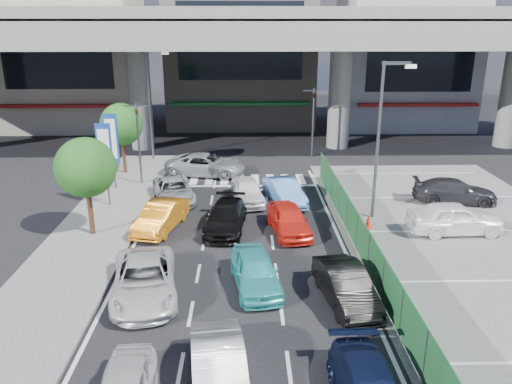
{
  "coord_description": "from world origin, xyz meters",
  "views": [
    {
      "loc": [
        0.35,
        -18.28,
        9.62
      ],
      "look_at": [
        0.86,
        4.47,
        1.99
      ],
      "focal_mm": 35.0,
      "sensor_mm": 36.0,
      "label": 1
    }
  ],
  "objects_px": {
    "traffic_light_right": "(314,105)",
    "taxi_orange_left": "(161,216)",
    "traffic_light_left": "(137,123)",
    "street_lamp_left": "(152,96)",
    "tree_near": "(86,168)",
    "signboard_near": "(105,153)",
    "hatch_black_mid_right": "(346,286)",
    "taxi_teal_mid": "(255,271)",
    "wagon_silver_front_left": "(174,191)",
    "parked_sedan_white": "(455,218)",
    "crossing_wagon_silver": "(206,165)",
    "sedan_black_mid": "(226,218)",
    "taxi_orange_right": "(289,220)",
    "kei_truck_front_right": "(284,191)",
    "signboard_far": "(111,141)",
    "sedan_white_front_mid": "(247,191)",
    "street_lamp_right": "(382,128)",
    "hatch_white_back_mid": "(219,372)",
    "traffic_cone": "(368,222)",
    "tree_far": "(121,125)"
  },
  "relations": [
    {
      "from": "taxi_teal_mid",
      "to": "traffic_cone",
      "type": "distance_m",
      "value": 7.99
    },
    {
      "from": "traffic_light_right",
      "to": "parked_sedan_white",
      "type": "relative_size",
      "value": 1.15
    },
    {
      "from": "traffic_cone",
      "to": "street_lamp_left",
      "type": "bearing_deg",
      "value": 133.21
    },
    {
      "from": "street_lamp_right",
      "to": "taxi_orange_left",
      "type": "bearing_deg",
      "value": -173.16
    },
    {
      "from": "hatch_white_back_mid",
      "to": "sedan_black_mid",
      "type": "height_order",
      "value": "hatch_white_back_mid"
    },
    {
      "from": "hatch_black_mid_right",
      "to": "parked_sedan_white",
      "type": "xyz_separation_m",
      "value": [
        6.46,
        6.17,
        0.15
      ]
    },
    {
      "from": "traffic_cone",
      "to": "taxi_orange_left",
      "type": "bearing_deg",
      "value": 178.62
    },
    {
      "from": "hatch_black_mid_right",
      "to": "hatch_white_back_mid",
      "type": "bearing_deg",
      "value": -141.88
    },
    {
      "from": "street_lamp_right",
      "to": "parked_sedan_white",
      "type": "height_order",
      "value": "street_lamp_right"
    },
    {
      "from": "signboard_far",
      "to": "crossing_wagon_silver",
      "type": "height_order",
      "value": "signboard_far"
    },
    {
      "from": "traffic_light_right",
      "to": "wagon_silver_front_left",
      "type": "height_order",
      "value": "traffic_light_right"
    },
    {
      "from": "taxi_orange_right",
      "to": "kei_truck_front_right",
      "type": "xyz_separation_m",
      "value": [
        0.1,
        4.31,
        -0.0
      ]
    },
    {
      "from": "taxi_orange_left",
      "to": "crossing_wagon_silver",
      "type": "relative_size",
      "value": 0.79
    },
    {
      "from": "tree_near",
      "to": "crossing_wagon_silver",
      "type": "relative_size",
      "value": 0.91
    },
    {
      "from": "traffic_light_left",
      "to": "traffic_cone",
      "type": "xyz_separation_m",
      "value": [
        12.62,
        -7.56,
        -3.52
      ]
    },
    {
      "from": "signboard_far",
      "to": "parked_sedan_white",
      "type": "xyz_separation_m",
      "value": [
        18.02,
        -7.21,
        -2.23
      ]
    },
    {
      "from": "parked_sedan_white",
      "to": "taxi_teal_mid",
      "type": "bearing_deg",
      "value": 115.46
    },
    {
      "from": "traffic_light_left",
      "to": "street_lamp_right",
      "type": "xyz_separation_m",
      "value": [
        13.37,
        -6.0,
        0.83
      ]
    },
    {
      "from": "street_lamp_right",
      "to": "signboard_near",
      "type": "xyz_separation_m",
      "value": [
        -14.37,
        1.99,
        -1.71
      ]
    },
    {
      "from": "wagon_silver_front_left",
      "to": "sedan_white_front_mid",
      "type": "xyz_separation_m",
      "value": [
        4.23,
        -0.3,
        0.05
      ]
    },
    {
      "from": "signboard_near",
      "to": "sedan_black_mid",
      "type": "bearing_deg",
      "value": -27.69
    },
    {
      "from": "wagon_silver_front_left",
      "to": "parked_sedan_white",
      "type": "distance_m",
      "value": 15.07
    },
    {
      "from": "tree_near",
      "to": "crossing_wagon_silver",
      "type": "bearing_deg",
      "value": 64.84
    },
    {
      "from": "street_lamp_right",
      "to": "taxi_teal_mid",
      "type": "height_order",
      "value": "street_lamp_right"
    },
    {
      "from": "street_lamp_right",
      "to": "traffic_cone",
      "type": "relative_size",
      "value": 11.23
    },
    {
      "from": "taxi_orange_right",
      "to": "parked_sedan_white",
      "type": "relative_size",
      "value": 0.9
    },
    {
      "from": "street_lamp_left",
      "to": "wagon_silver_front_left",
      "type": "height_order",
      "value": "street_lamp_left"
    },
    {
      "from": "signboard_near",
      "to": "signboard_far",
      "type": "distance_m",
      "value": 3.03
    },
    {
      "from": "taxi_orange_left",
      "to": "parked_sedan_white",
      "type": "xyz_separation_m",
      "value": [
        14.23,
        -0.89,
        0.14
      ]
    },
    {
      "from": "wagon_silver_front_left",
      "to": "kei_truck_front_right",
      "type": "relative_size",
      "value": 1.08
    },
    {
      "from": "taxi_teal_mid",
      "to": "sedan_white_front_mid",
      "type": "height_order",
      "value": "taxi_teal_mid"
    },
    {
      "from": "taxi_teal_mid",
      "to": "wagon_silver_front_left",
      "type": "xyz_separation_m",
      "value": [
        -4.47,
        10.06,
        -0.06
      ]
    },
    {
      "from": "traffic_light_right",
      "to": "taxi_orange_left",
      "type": "relative_size",
      "value": 1.24
    },
    {
      "from": "hatch_white_back_mid",
      "to": "crossing_wagon_silver",
      "type": "xyz_separation_m",
      "value": [
        -1.88,
        21.04,
        0.04
      ]
    },
    {
      "from": "traffic_light_left",
      "to": "street_lamp_left",
      "type": "relative_size",
      "value": 0.65
    },
    {
      "from": "traffic_light_right",
      "to": "tree_far",
      "type": "xyz_separation_m",
      "value": [
        -13.3,
        -4.5,
        -0.55
      ]
    },
    {
      "from": "wagon_silver_front_left",
      "to": "traffic_light_left",
      "type": "bearing_deg",
      "value": 113.85
    },
    {
      "from": "taxi_orange_left",
      "to": "taxi_orange_right",
      "type": "relative_size",
      "value": 1.03
    },
    {
      "from": "signboard_near",
      "to": "hatch_black_mid_right",
      "type": "relative_size",
      "value": 1.14
    },
    {
      "from": "signboard_far",
      "to": "taxi_orange_right",
      "type": "height_order",
      "value": "signboard_far"
    },
    {
      "from": "traffic_light_left",
      "to": "tree_far",
      "type": "distance_m",
      "value": 3.02
    },
    {
      "from": "street_lamp_left",
      "to": "crossing_wagon_silver",
      "type": "bearing_deg",
      "value": -44.45
    },
    {
      "from": "street_lamp_left",
      "to": "tree_near",
      "type": "bearing_deg",
      "value": -92.76
    },
    {
      "from": "wagon_silver_front_left",
      "to": "signboard_near",
      "type": "bearing_deg",
      "value": -179.63
    },
    {
      "from": "signboard_near",
      "to": "crossing_wagon_silver",
      "type": "distance_m",
      "value": 8.13
    },
    {
      "from": "traffic_light_right",
      "to": "traffic_light_left",
      "type": "bearing_deg",
      "value": -149.11
    },
    {
      "from": "traffic_light_left",
      "to": "hatch_white_back_mid",
      "type": "distance_m",
      "value": 20.13
    },
    {
      "from": "hatch_black_mid_right",
      "to": "parked_sedan_white",
      "type": "distance_m",
      "value": 8.93
    },
    {
      "from": "traffic_light_left",
      "to": "hatch_white_back_mid",
      "type": "bearing_deg",
      "value": -73.03
    },
    {
      "from": "traffic_light_left",
      "to": "tree_near",
      "type": "distance_m",
      "value": 8.06
    }
  ]
}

